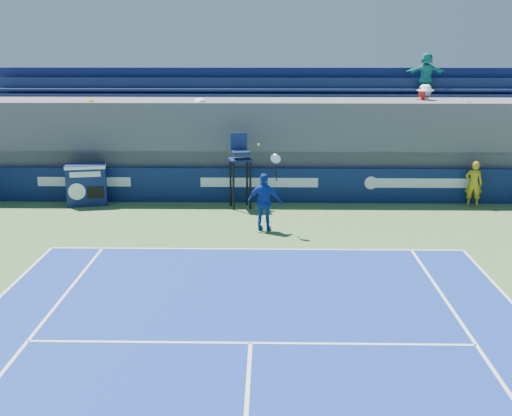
{
  "coord_description": "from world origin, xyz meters",
  "views": [
    {
      "loc": [
        0.31,
        -4.33,
        5.37
      ],
      "look_at": [
        0.0,
        11.5,
        1.25
      ],
      "focal_mm": 45.0,
      "sensor_mm": 36.0,
      "label": 1
    }
  ],
  "objects_px": {
    "ball_person": "(474,184)",
    "tennis_player": "(265,202)",
    "match_clock": "(87,183)",
    "umpire_chair": "(240,162)"
  },
  "relations": [
    {
      "from": "match_clock",
      "to": "tennis_player",
      "type": "xyz_separation_m",
      "value": [
        6.02,
        -2.97,
        0.12
      ]
    },
    {
      "from": "ball_person",
      "to": "match_clock",
      "type": "xyz_separation_m",
      "value": [
        -12.96,
        -0.02,
        -0.04
      ]
    },
    {
      "from": "ball_person",
      "to": "match_clock",
      "type": "height_order",
      "value": "ball_person"
    },
    {
      "from": "ball_person",
      "to": "tennis_player",
      "type": "height_order",
      "value": "tennis_player"
    },
    {
      "from": "umpire_chair",
      "to": "match_clock",
      "type": "bearing_deg",
      "value": 176.94
    },
    {
      "from": "ball_person",
      "to": "umpire_chair",
      "type": "bearing_deg",
      "value": 16.6
    },
    {
      "from": "match_clock",
      "to": "tennis_player",
      "type": "relative_size",
      "value": 0.56
    },
    {
      "from": "tennis_player",
      "to": "umpire_chair",
      "type": "bearing_deg",
      "value": 107.03
    },
    {
      "from": "ball_person",
      "to": "tennis_player",
      "type": "xyz_separation_m",
      "value": [
        -6.95,
        -2.98,
        0.08
      ]
    },
    {
      "from": "match_clock",
      "to": "tennis_player",
      "type": "bearing_deg",
      "value": -26.25
    }
  ]
}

